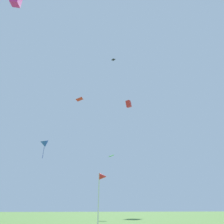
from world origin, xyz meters
TOP-DOWN VIEW (x-y plane):
  - distant_kite_green_overhead_distant at (2.77, 14.78)m, footprint 0.63×0.65m
  - distant_kite_blue_mid_right at (-3.73, 23.93)m, footprint 1.44×1.45m
  - distant_kite_red_high_right at (-0.21, 13.40)m, footprint 0.65×0.68m
  - distant_kite_black_low_right at (4.13, 19.70)m, footprint 0.56×0.57m
  - distant_kite_red_mid_left at (9.10, 28.88)m, footprint 1.30×1.26m
  - marker_flag at (0.76, 6.95)m, footprint 0.30×0.24m

SIDE VIEW (x-z plane):
  - marker_flag at x=0.76m, z-range 0.64..2.37m
  - distant_kite_green_overhead_distant at x=2.77m, z-range 4.30..4.57m
  - distant_kite_blue_mid_right at x=-3.73m, z-range 6.61..9.02m
  - distant_kite_red_high_right at x=-0.21m, z-range 8.47..8.75m
  - distant_kite_red_mid_left at x=9.10m, z-range 17.22..18.63m
  - distant_kite_black_low_right at x=4.13m, z-range 19.31..19.53m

